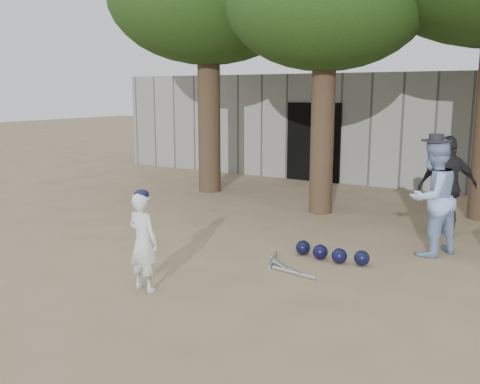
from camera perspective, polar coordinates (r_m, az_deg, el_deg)
The scene contains 7 objects.
ground at distance 8.21m, azimuth -7.32°, elevation -7.22°, with size 70.00×70.00×0.00m, color #937C5E.
boy_player at distance 6.91m, azimuth -10.30°, elevation -5.23°, with size 0.47×0.31×1.28m, color silver.
spectator_blue at distance 8.72m, azimuth 19.83°, elevation -0.57°, with size 0.88×0.69×1.81m, color #90ADDF.
spectator_dark at distance 10.00m, azimuth 21.26°, elevation 0.58°, with size 1.04×0.43×1.77m, color black.
back_building at distance 17.13m, azimuth 15.07°, elevation 6.95°, with size 16.00×5.24×3.00m.
helmet_row at distance 8.20m, azimuth 9.64°, elevation -6.47°, with size 1.19×0.33×0.23m.
bat_pile at distance 7.83m, azimuth 4.58°, elevation -7.86°, with size 1.05×0.79×0.06m.
Camera 1 is at (4.98, -6.03, 2.52)m, focal length 40.00 mm.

